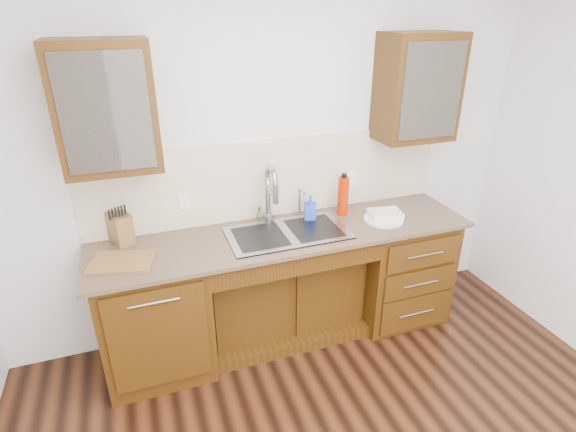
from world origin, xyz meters
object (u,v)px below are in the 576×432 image
object	(u,v)px
water_bottle	(343,196)
knife_block	(120,228)
soap_bottle	(310,208)
plate	(383,219)
cutting_board	(122,262)

from	to	relation	value
water_bottle	knife_block	size ratio (longest dim) A/B	1.44
soap_bottle	water_bottle	size ratio (longest dim) A/B	0.63
soap_bottle	plate	world-z (taller)	soap_bottle
soap_bottle	knife_block	xyz separation A→B (m)	(-1.33, 0.10, 0.01)
water_bottle	knife_block	world-z (taller)	water_bottle
water_bottle	plate	distance (m)	0.35
plate	knife_block	xyz separation A→B (m)	(-1.84, 0.29, 0.10)
water_bottle	plate	size ratio (longest dim) A/B	1.00
cutting_board	water_bottle	bearing A→B (deg)	7.09
plate	knife_block	distance (m)	1.86
soap_bottle	water_bottle	xyz separation A→B (m)	(0.27, 0.00, 0.05)
soap_bottle	cutting_board	world-z (taller)	soap_bottle
soap_bottle	cutting_board	bearing A→B (deg)	-154.14
cutting_board	soap_bottle	bearing A→B (deg)	8.35
knife_block	cutting_board	distance (m)	0.31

